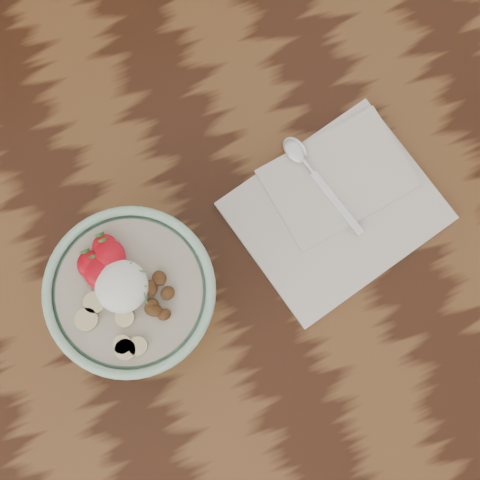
% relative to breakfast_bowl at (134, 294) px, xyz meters
% --- Properties ---
extents(table, '(1.60, 0.90, 0.75)m').
position_rel_breakfast_bowl_xyz_m(table, '(0.14, 0.05, -0.17)').
color(table, black).
rests_on(table, ground).
extents(breakfast_bowl, '(0.21, 0.21, 0.14)m').
position_rel_breakfast_bowl_xyz_m(breakfast_bowl, '(0.00, 0.00, 0.00)').
color(breakfast_bowl, '#9CD1B4').
rests_on(breakfast_bowl, table).
extents(napkin, '(0.31, 0.27, 0.02)m').
position_rel_breakfast_bowl_xyz_m(napkin, '(0.30, 0.02, -0.07)').
color(napkin, silver).
rests_on(napkin, table).
extents(spoon, '(0.06, 0.17, 0.01)m').
position_rel_breakfast_bowl_xyz_m(spoon, '(0.28, 0.09, -0.05)').
color(spoon, silver).
rests_on(spoon, napkin).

